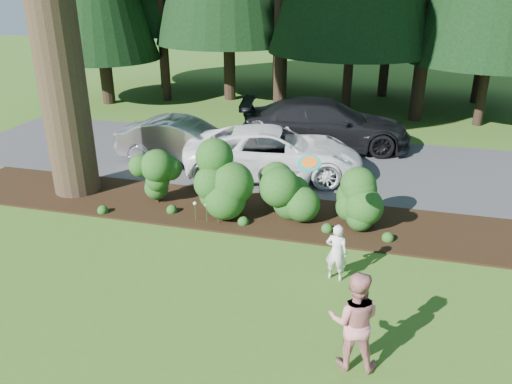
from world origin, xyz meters
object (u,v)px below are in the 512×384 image
Objects in this scene: car_dark_suv at (325,124)px; adult at (354,321)px; car_white_suv at (274,152)px; child at (336,252)px; car_silver_wagon at (183,141)px; frisbee at (310,163)px.

car_dark_suv is 11.04m from adult.
adult is (3.04, -7.73, 0.06)m from car_white_suv.
adult is (0.52, -2.41, 0.23)m from child.
car_white_suv is 0.90× the size of car_dark_suv.
car_silver_wagon is 8.14m from child.
adult reaches higher than car_silver_wagon.
frisbee is at bearing -171.62° from car_white_suv.
child is (5.69, -5.82, -0.13)m from car_silver_wagon.
car_silver_wagon is 7.79m from frisbee.
car_white_suv is 5.89m from child.
frisbee is (0.73, -8.35, 1.51)m from car_dark_suv.
car_dark_suv reaches higher than car_white_suv.
car_white_suv is 5.76m from frisbee.
child is at bearing -10.99° from frisbee.
adult reaches higher than car_white_suv.
child is 2.69× the size of frisbee.
adult is (1.89, -10.88, -0.06)m from car_dark_suv.
frisbee is (-1.16, 2.53, 1.57)m from adult.
car_dark_suv is 8.51m from frisbee.
car_white_suv is 8.31m from adult.
car_white_suv reaches higher than car_silver_wagon.
frisbee is at bearing -68.92° from adult.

